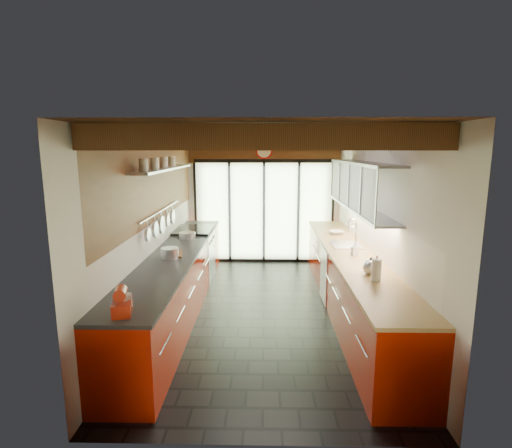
# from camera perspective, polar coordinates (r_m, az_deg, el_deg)

# --- Properties ---
(ground) EXTENTS (5.50, 5.50, 0.00)m
(ground) POSITION_cam_1_polar(r_m,az_deg,el_deg) (6.10, 1.06, -12.33)
(ground) COLOR black
(ground) RESTS_ON ground
(room_shell) EXTENTS (5.50, 5.50, 5.50)m
(room_shell) POSITION_cam_1_polar(r_m,az_deg,el_deg) (5.66, 1.12, 3.26)
(room_shell) COLOR silver
(room_shell) RESTS_ON ground
(ceiling_beams) EXTENTS (3.14, 5.06, 4.90)m
(ceiling_beams) POSITION_cam_1_polar(r_m,az_deg,el_deg) (5.99, 1.15, 11.42)
(ceiling_beams) COLOR #593316
(ceiling_beams) RESTS_ON ground
(glass_door) EXTENTS (2.95, 0.10, 2.90)m
(glass_door) POSITION_cam_1_polar(r_m,az_deg,el_deg) (8.34, 1.15, 5.68)
(glass_door) COLOR #C6EAAD
(glass_door) RESTS_ON ground
(left_counter) EXTENTS (0.68, 5.00, 0.92)m
(left_counter) POSITION_cam_1_polar(r_m,az_deg,el_deg) (6.07, -11.17, -8.00)
(left_counter) COLOR #A01603
(left_counter) RESTS_ON ground
(range_stove) EXTENTS (0.66, 0.90, 0.97)m
(range_stove) POSITION_cam_1_polar(r_m,az_deg,el_deg) (7.43, -8.80, -4.38)
(range_stove) COLOR silver
(range_stove) RESTS_ON ground
(right_counter) EXTENTS (0.68, 5.00, 0.92)m
(right_counter) POSITION_cam_1_polar(r_m,az_deg,el_deg) (6.07, 13.32, -8.10)
(right_counter) COLOR #A01603
(right_counter) RESTS_ON ground
(sink_assembly) EXTENTS (0.45, 0.52, 0.43)m
(sink_assembly) POSITION_cam_1_polar(r_m,az_deg,el_deg) (6.31, 12.88, -2.64)
(sink_assembly) COLOR silver
(sink_assembly) RESTS_ON right_counter
(upper_cabinets_right) EXTENTS (0.34, 3.00, 3.00)m
(upper_cabinets_right) POSITION_cam_1_polar(r_m,az_deg,el_deg) (6.11, 14.73, 5.31)
(upper_cabinets_right) COLOR silver
(upper_cabinets_right) RESTS_ON ground
(left_wall_fixtures) EXTENTS (0.28, 2.60, 0.96)m
(left_wall_fixtures) POSITION_cam_1_polar(r_m,az_deg,el_deg) (6.01, -13.08, 5.25)
(left_wall_fixtures) COLOR silver
(left_wall_fixtures) RESTS_ON ground
(stand_mixer) EXTENTS (0.22, 0.31, 0.26)m
(stand_mixer) POSITION_cam_1_polar(r_m,az_deg,el_deg) (3.85, -18.57, -10.60)
(stand_mixer) COLOR red
(stand_mixer) RESTS_ON left_counter
(pot_large) EXTENTS (0.30, 0.30, 0.15)m
(pot_large) POSITION_cam_1_polar(r_m,az_deg,el_deg) (5.53, -12.22, -4.10)
(pot_large) COLOR silver
(pot_large) RESTS_ON left_counter
(pot_small) EXTENTS (0.31, 0.31, 0.10)m
(pot_small) POSITION_cam_1_polar(r_m,az_deg,el_deg) (6.72, -9.78, -1.61)
(pot_small) COLOR silver
(pot_small) RESTS_ON left_counter
(cutting_board) EXTENTS (0.31, 0.40, 0.03)m
(cutting_board) POSITION_cam_1_polar(r_m,az_deg,el_deg) (5.70, -11.82, -4.28)
(cutting_board) COLOR brown
(cutting_board) RESTS_ON left_counter
(kettle) EXTENTS (0.21, 0.25, 0.23)m
(kettle) POSITION_cam_1_polar(r_m,az_deg,el_deg) (4.93, 16.08, -5.83)
(kettle) COLOR silver
(kettle) RESTS_ON right_counter
(paper_towel) EXTENTS (0.12, 0.12, 0.30)m
(paper_towel) POSITION_cam_1_polar(r_m,az_deg,el_deg) (4.71, 16.81, -6.31)
(paper_towel) COLOR white
(paper_towel) RESTS_ON right_counter
(soap_bottle) EXTENTS (0.10, 0.10, 0.18)m
(soap_bottle) POSITION_cam_1_polar(r_m,az_deg,el_deg) (5.74, 13.90, -3.52)
(soap_bottle) COLOR silver
(soap_bottle) RESTS_ON right_counter
(bowl) EXTENTS (0.26, 0.26, 0.06)m
(bowl) POSITION_cam_1_polar(r_m,az_deg,el_deg) (7.10, 11.42, -1.19)
(bowl) COLOR silver
(bowl) RESTS_ON right_counter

